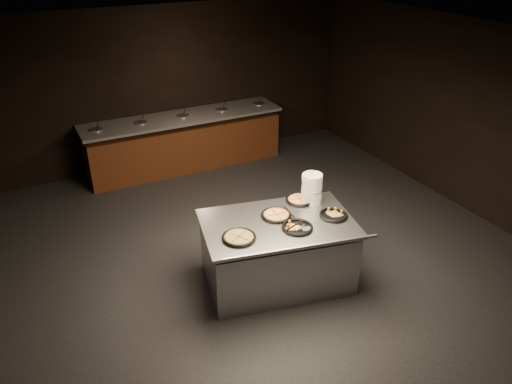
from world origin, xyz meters
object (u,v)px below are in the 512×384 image
pan_veggie_whole (239,237)px  pan_cheese_whole (276,215)px  serving_counter (277,253)px  plate_stack (312,188)px

pan_veggie_whole → pan_cheese_whole: bearing=21.4°
serving_counter → pan_cheese_whole: size_ratio=5.33×
pan_veggie_whole → pan_cheese_whole: size_ratio=1.05×
pan_veggie_whole → pan_cheese_whole: (0.63, 0.25, -0.00)m
serving_counter → plate_stack: size_ratio=5.31×
plate_stack → pan_cheese_whole: plate_stack is taller
serving_counter → pan_veggie_whole: size_ratio=5.09×
plate_stack → pan_veggie_whole: plate_stack is taller
pan_veggie_whole → pan_cheese_whole: 0.67m
pan_veggie_whole → pan_cheese_whole: same height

